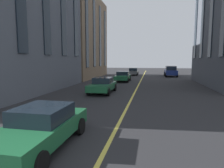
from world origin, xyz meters
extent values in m
cube|color=#D8C64C|center=(20.00, 0.00, 0.00)|extent=(80.00, 0.16, 0.01)
cube|color=#1E6038|center=(30.62, 2.42, 0.59)|extent=(4.40, 1.80, 0.55)
cube|color=#19232D|center=(30.84, 2.42, 1.12)|extent=(1.85, 1.58, 0.50)
cylinder|color=black|center=(29.17, 1.56, 0.32)|extent=(0.64, 0.22, 0.64)
cylinder|color=black|center=(29.17, 3.29, 0.32)|extent=(0.64, 0.22, 0.64)
cylinder|color=black|center=(32.07, 1.56, 0.32)|extent=(0.64, 0.22, 0.64)
cylinder|color=black|center=(32.07, 3.29, 0.32)|extent=(0.64, 0.22, 0.64)
cube|color=#1E6038|center=(20.57, 2.84, 0.59)|extent=(4.40, 1.80, 0.55)
cube|color=#19232D|center=(20.79, 2.84, 1.12)|extent=(1.85, 1.58, 0.50)
cylinder|color=black|center=(19.12, 1.98, 0.32)|extent=(0.64, 0.22, 0.64)
cylinder|color=black|center=(19.12, 3.70, 0.32)|extent=(0.64, 0.22, 0.64)
cylinder|color=black|center=(22.02, 1.98, 0.32)|extent=(0.64, 0.22, 0.64)
cylinder|color=black|center=(22.02, 3.70, 0.32)|extent=(0.64, 0.22, 0.64)
cube|color=#1E6038|center=(9.20, 2.17, 0.59)|extent=(4.40, 1.80, 0.55)
cube|color=#19232D|center=(9.42, 2.17, 1.12)|extent=(1.85, 1.58, 0.50)
cylinder|color=black|center=(7.75, 1.31, 0.32)|extent=(0.64, 0.22, 0.64)
cylinder|color=black|center=(10.65, 1.31, 0.32)|extent=(0.64, 0.22, 0.64)
cylinder|color=black|center=(10.65, 3.03, 0.32)|extent=(0.64, 0.22, 0.64)
cube|color=slate|center=(42.61, 2.04, 0.57)|extent=(3.90, 1.75, 0.55)
cube|color=#19232D|center=(42.81, 2.04, 1.12)|extent=(1.64, 1.54, 0.55)
cylinder|color=black|center=(41.33, 1.20, 0.30)|extent=(0.60, 0.21, 0.60)
cylinder|color=black|center=(41.33, 2.88, 0.30)|extent=(0.60, 0.21, 0.60)
cylinder|color=black|center=(43.90, 1.20, 0.30)|extent=(0.60, 0.21, 0.60)
cylinder|color=black|center=(43.90, 2.88, 0.30)|extent=(0.60, 0.21, 0.60)
cube|color=navy|center=(40.47, -4.90, 0.78)|extent=(4.70, 1.95, 0.80)
cube|color=#19232D|center=(40.47, -4.90, 1.53)|extent=(2.58, 1.72, 0.70)
cylinder|color=black|center=(42.02, -3.96, 0.38)|extent=(0.76, 0.27, 0.76)
cylinder|color=black|center=(42.02, -5.84, 0.38)|extent=(0.76, 0.27, 0.76)
cylinder|color=black|center=(38.92, -3.96, 0.38)|extent=(0.76, 0.27, 0.76)
cylinder|color=black|center=(38.92, -5.84, 0.38)|extent=(0.76, 0.27, 0.76)
cube|color=#846B51|center=(35.87, 13.96, 6.75)|extent=(14.60, 12.92, 13.50)
cube|color=#19232D|center=(30.39, 7.45, 7.02)|extent=(1.10, 0.10, 10.26)
cube|color=#19232D|center=(34.04, 7.45, 7.02)|extent=(1.10, 0.10, 10.26)
cube|color=#19232D|center=(37.69, 7.45, 7.02)|extent=(1.10, 0.10, 10.26)
cube|color=#19232D|center=(41.34, 7.45, 7.02)|extent=(1.10, 0.10, 10.26)
camera|label=1|loc=(3.45, -1.41, 2.91)|focal=31.73mm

